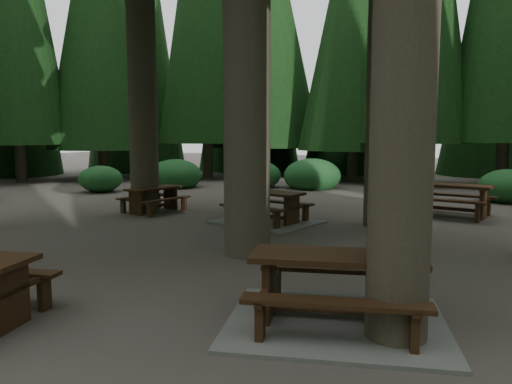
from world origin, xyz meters
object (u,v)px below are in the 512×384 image
at_px(picnic_table_c, 267,212).
at_px(picnic_table_d, 452,195).
at_px(picnic_table_a, 336,300).
at_px(picnic_table_b, 154,196).

bearing_deg(picnic_table_c, picnic_table_d, 49.97).
bearing_deg(picnic_table_a, picnic_table_b, 124.72).
relative_size(picnic_table_b, picnic_table_d, 0.82).
bearing_deg(picnic_table_b, picnic_table_a, -119.34).
bearing_deg(picnic_table_c, picnic_table_b, -171.11).
height_order(picnic_table_a, picnic_table_c, picnic_table_a).
bearing_deg(picnic_table_a, picnic_table_c, 105.91).
xyz_separation_m(picnic_table_b, picnic_table_d, (7.62, 2.99, 0.10)).
relative_size(picnic_table_a, picnic_table_b, 1.64).
xyz_separation_m(picnic_table_a, picnic_table_b, (-7.15, 5.82, 0.17)).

